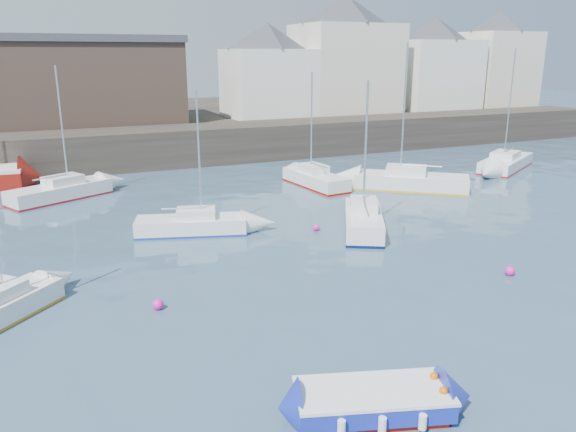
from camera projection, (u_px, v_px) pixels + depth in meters
name	position (u px, v px, depth m)	size (l,w,h in m)	color
water	(455.00, 370.00, 16.35)	(220.00, 220.00, 0.00)	#2D4760
quay_wall	(176.00, 146.00, 46.64)	(90.00, 5.00, 3.00)	#28231E
land_strip	(138.00, 123.00, 62.46)	(90.00, 32.00, 2.80)	#28231E
bldg_east_a	(346.00, 54.00, 58.57)	(13.36, 13.36, 11.80)	beige
bldg_east_b	(434.00, 63.00, 62.70)	(11.88, 11.88, 9.95)	white
bldg_east_c	(496.00, 58.00, 66.08)	(11.14, 11.14, 10.95)	beige
bldg_east_d	(268.00, 70.00, 55.02)	(11.14, 11.14, 8.95)	white
warehouse	(85.00, 80.00, 49.89)	(16.40, 10.40, 7.60)	#3D2D26
blue_dinghy	(373.00, 401.00, 14.19)	(4.25, 2.80, 0.75)	maroon
sailboat_b	(192.00, 224.00, 28.68)	(5.88, 3.36, 7.21)	white
sailboat_c	(363.00, 220.00, 29.13)	(4.42, 5.93, 7.59)	white
sailboat_d	(410.00, 181.00, 37.94)	(7.39, 6.58, 9.61)	white
sailboat_f	(315.00, 179.00, 38.87)	(2.54, 6.10, 7.71)	white
sailboat_g	(506.00, 163.00, 44.71)	(7.52, 5.69, 9.28)	white
sailboat_h	(60.00, 191.00, 35.37)	(6.61, 4.72, 8.21)	white
buoy_near	(158.00, 309.00, 20.23)	(0.41, 0.41, 0.41)	#EE1AA1
buoy_mid	(509.00, 275.00, 23.34)	(0.41, 0.41, 0.41)	#EE1AA1
buoy_far	(316.00, 230.00, 29.24)	(0.36, 0.36, 0.36)	#EE1AA1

